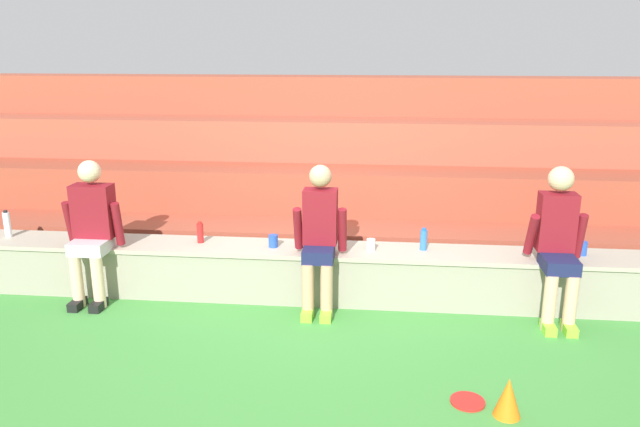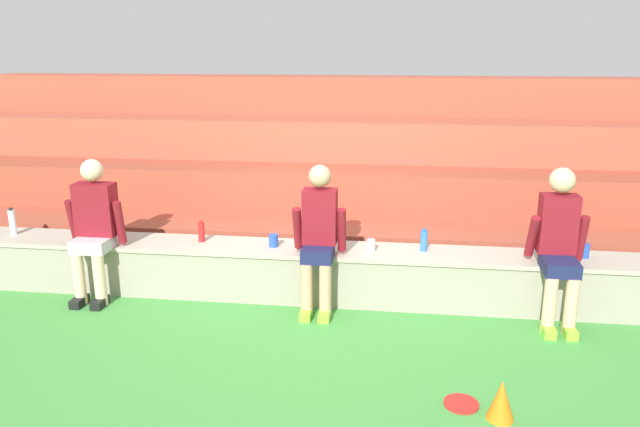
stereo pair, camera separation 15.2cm
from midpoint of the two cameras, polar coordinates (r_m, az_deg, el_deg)
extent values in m
plane|color=#428E3D|center=(5.79, 0.08, -8.84)|extent=(80.00, 80.00, 0.00)
cube|color=gray|center=(5.92, 0.38, -5.63)|extent=(7.26, 0.49, 0.51)
cube|color=#ABA28E|center=(5.84, 0.39, -3.44)|extent=(7.30, 0.53, 0.04)
cube|color=#9D4732|center=(6.64, 1.21, -3.26)|extent=(9.88, 0.66, 0.50)
cube|color=#99422E|center=(7.20, 1.80, 0.30)|extent=(9.88, 0.66, 1.00)
cube|color=#A24B37|center=(7.77, 2.30, 3.33)|extent=(9.88, 0.66, 1.49)
cube|color=#9E4732|center=(8.37, 2.73, 5.95)|extent=(9.88, 0.66, 1.99)
cylinder|color=beige|center=(6.18, -21.05, -5.77)|extent=(0.11, 0.11, 0.51)
cylinder|color=beige|center=(6.09, -19.33, -5.92)|extent=(0.11, 0.11, 0.51)
cube|color=black|center=(6.23, -21.03, -7.73)|extent=(0.10, 0.22, 0.08)
cube|color=black|center=(6.14, -19.32, -7.92)|extent=(0.10, 0.22, 0.08)
cube|color=#B2B2B7|center=(6.14, -19.94, -2.75)|extent=(0.34, 0.31, 0.12)
cube|color=maroon|center=(6.17, -19.66, 0.37)|extent=(0.38, 0.20, 0.51)
sphere|color=beige|center=(6.08, -19.99, 3.84)|extent=(0.21, 0.21, 0.21)
cylinder|color=maroon|center=(6.29, -21.58, -0.62)|extent=(0.08, 0.16, 0.43)
cylinder|color=maroon|center=(6.08, -17.64, -0.80)|extent=(0.08, 0.14, 0.43)
cylinder|color=tan|center=(5.52, -0.48, -7.23)|extent=(0.11, 0.11, 0.51)
cylinder|color=tan|center=(5.50, 1.30, -7.32)|extent=(0.11, 0.11, 0.51)
cube|color=#8CD833|center=(5.57, -0.53, -9.42)|extent=(0.10, 0.22, 0.08)
cube|color=#8CD833|center=(5.55, 1.24, -9.51)|extent=(0.10, 0.22, 0.08)
cube|color=#191E47|center=(5.51, 0.57, -3.84)|extent=(0.28, 0.30, 0.12)
cube|color=maroon|center=(5.56, 0.77, -0.29)|extent=(0.31, 0.20, 0.51)
sphere|color=tan|center=(5.47, 0.78, 3.53)|extent=(0.21, 0.21, 0.21)
cylinder|color=maroon|center=(5.60, -1.34, -1.40)|extent=(0.08, 0.20, 0.42)
cylinder|color=maroon|center=(5.56, 2.84, -1.56)|extent=(0.08, 0.16, 0.43)
cylinder|color=#DBAD89|center=(5.60, 21.50, -8.05)|extent=(0.11, 0.11, 0.51)
cylinder|color=#DBAD89|center=(5.65, 23.23, -8.05)|extent=(0.11, 0.11, 0.51)
cube|color=#8CD833|center=(5.65, 21.37, -10.21)|extent=(0.10, 0.22, 0.08)
cube|color=#8CD833|center=(5.69, 23.11, -10.19)|extent=(0.10, 0.22, 0.08)
cube|color=#191E47|center=(5.65, 22.32, -4.57)|extent=(0.29, 0.36, 0.12)
cube|color=maroon|center=(5.74, 22.14, -0.91)|extent=(0.32, 0.20, 0.52)
sphere|color=#DBAD89|center=(5.65, 22.55, 2.91)|extent=(0.22, 0.22, 0.22)
cylinder|color=maroon|center=(5.71, 20.04, -2.03)|extent=(0.08, 0.24, 0.42)
cylinder|color=maroon|center=(5.81, 24.06, -2.14)|extent=(0.08, 0.17, 0.43)
cylinder|color=blue|center=(5.82, 10.47, -2.56)|extent=(0.07, 0.07, 0.19)
cylinder|color=blue|center=(5.79, 10.53, -1.55)|extent=(0.04, 0.04, 0.02)
cylinder|color=silver|center=(6.92, -26.38, -0.75)|extent=(0.07, 0.07, 0.26)
cylinder|color=black|center=(6.89, -26.52, 0.37)|extent=(0.04, 0.04, 0.02)
cylinder|color=red|center=(6.09, -10.39, -1.73)|extent=(0.06, 0.06, 0.19)
cylinder|color=red|center=(6.06, -10.44, -0.76)|extent=(0.04, 0.04, 0.02)
cylinder|color=white|center=(5.75, 5.55, -3.00)|extent=(0.08, 0.08, 0.11)
cylinder|color=blue|center=(5.86, -3.66, -2.56)|extent=(0.09, 0.09, 0.12)
cylinder|color=blue|center=(6.09, 24.26, -3.21)|extent=(0.09, 0.09, 0.13)
cylinder|color=red|center=(4.50, 14.12, -16.97)|extent=(0.24, 0.24, 0.02)
cone|color=orange|center=(4.36, 17.68, -16.38)|extent=(0.18, 0.18, 0.28)
camera|label=1|loc=(0.08, -89.24, 0.21)|focal=34.03mm
camera|label=2|loc=(0.08, 90.76, -0.21)|focal=34.03mm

